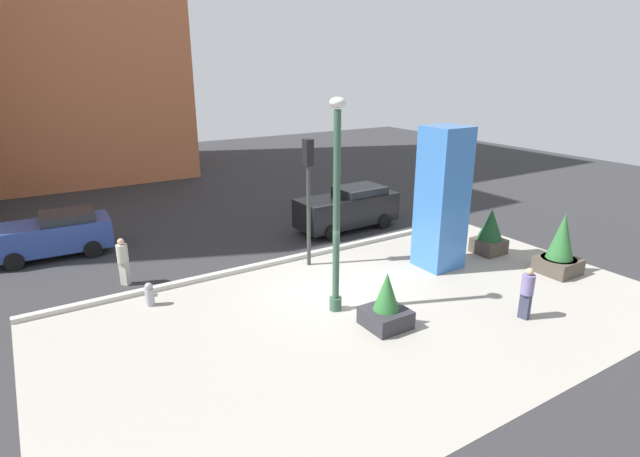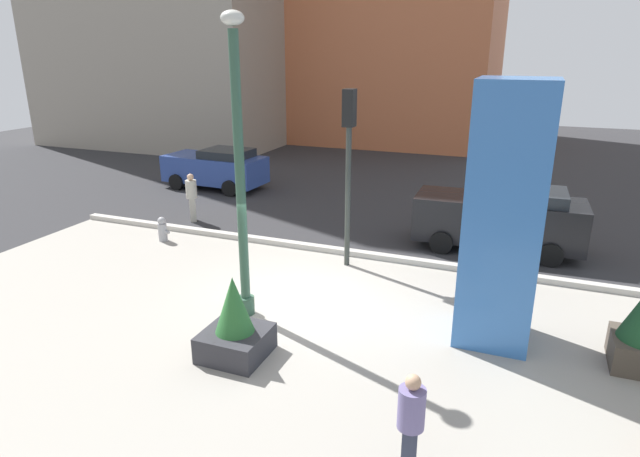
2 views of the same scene
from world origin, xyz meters
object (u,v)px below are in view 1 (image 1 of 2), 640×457
(car_passing_lane, at_px, (53,234))
(pedestrian_by_curb, at_px, (527,291))
(fire_hydrant, at_px, (150,294))
(traffic_light_corner, at_px, (308,182))
(potted_plant_near_right, at_px, (560,248))
(lamp_post, at_px, (336,213))
(potted_plant_curbside, at_px, (490,233))
(pedestrian_crossing, at_px, (123,259))
(potted_plant_by_pillar, at_px, (386,306))
(car_far_lane, at_px, (348,208))
(art_pillar_blue, at_px, (442,199))

(car_passing_lane, xyz_separation_m, pedestrian_by_curb, (10.87, -12.64, 0.01))
(fire_hydrant, relative_size, traffic_light_corner, 0.16)
(potted_plant_near_right, relative_size, pedestrian_by_curb, 1.39)
(lamp_post, distance_m, potted_plant_curbside, 7.96)
(potted_plant_near_right, relative_size, car_passing_lane, 0.51)
(pedestrian_crossing, bearing_deg, pedestrian_by_curb, -42.70)
(potted_plant_by_pillar, distance_m, car_passing_lane, 13.07)
(car_far_lane, height_order, pedestrian_crossing, car_far_lane)
(potted_plant_by_pillar, distance_m, fire_hydrant, 7.06)
(potted_plant_curbside, relative_size, pedestrian_by_curb, 1.13)
(fire_hydrant, bearing_deg, car_far_lane, 17.62)
(lamp_post, height_order, pedestrian_crossing, lamp_post)
(lamp_post, bearing_deg, car_passing_lane, 125.09)
(art_pillar_blue, relative_size, potted_plant_by_pillar, 3.13)
(car_far_lane, bearing_deg, lamp_post, -127.68)
(pedestrian_crossing, bearing_deg, lamp_post, -46.67)
(fire_hydrant, height_order, pedestrian_crossing, pedestrian_crossing)
(potted_plant_near_right, xyz_separation_m, potted_plant_by_pillar, (-7.46, 0.26, -0.31))
(potted_plant_by_pillar, bearing_deg, pedestrian_crossing, 129.42)
(fire_hydrant, bearing_deg, potted_plant_by_pillar, -42.12)
(potted_plant_by_pillar, bearing_deg, fire_hydrant, 137.88)
(potted_plant_by_pillar, height_order, potted_plant_curbside, potted_plant_curbside)
(potted_plant_near_right, distance_m, traffic_light_corner, 8.99)
(potted_plant_curbside, bearing_deg, car_passing_lane, 148.94)
(fire_hydrant, xyz_separation_m, pedestrian_by_curb, (8.89, -6.48, 0.49))
(art_pillar_blue, bearing_deg, potted_plant_curbside, -2.29)
(traffic_light_corner, height_order, car_far_lane, traffic_light_corner)
(potted_plant_by_pillar, distance_m, pedestrian_by_curb, 4.06)
(traffic_light_corner, relative_size, car_far_lane, 0.98)
(fire_hydrant, height_order, car_passing_lane, car_passing_lane)
(car_passing_lane, height_order, pedestrian_crossing, car_passing_lane)
(pedestrian_by_curb, bearing_deg, fire_hydrant, 143.91)
(art_pillar_blue, relative_size, fire_hydrant, 6.67)
(art_pillar_blue, distance_m, car_passing_lane, 14.43)
(pedestrian_by_curb, height_order, pedestrian_crossing, pedestrian_crossing)
(car_passing_lane, distance_m, pedestrian_crossing, 4.49)
(car_far_lane, bearing_deg, car_passing_lane, 164.25)
(potted_plant_near_right, xyz_separation_m, car_far_lane, (-3.35, 7.96, 0.02))
(car_far_lane, bearing_deg, pedestrian_crossing, -174.25)
(car_far_lane, relative_size, pedestrian_crossing, 2.87)
(potted_plant_curbside, height_order, car_passing_lane, potted_plant_curbside)
(potted_plant_curbside, bearing_deg, potted_plant_near_right, -79.49)
(potted_plant_curbside, xyz_separation_m, pedestrian_by_curb, (-3.32, -4.10, 0.03))
(car_far_lane, bearing_deg, potted_plant_curbside, -61.82)
(art_pillar_blue, relative_size, car_far_lane, 1.08)
(potted_plant_near_right, bearing_deg, potted_plant_by_pillar, 178.04)
(traffic_light_corner, height_order, pedestrian_crossing, traffic_light_corner)
(potted_plant_by_pillar, bearing_deg, pedestrian_by_curb, -25.56)
(potted_plant_curbside, bearing_deg, traffic_light_corner, 157.94)
(art_pillar_blue, distance_m, potted_plant_near_right, 4.39)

